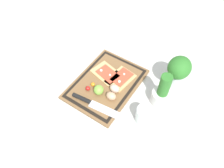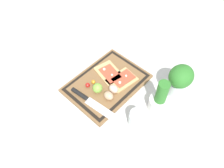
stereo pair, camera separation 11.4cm
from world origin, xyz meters
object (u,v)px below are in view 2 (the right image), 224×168
(pizza_slice_near, at_px, (109,73))
(pizza_slice_far, at_px, (122,80))
(egg_pink, at_px, (114,89))
(sauce_jar, at_px, (136,119))
(cherry_tomato_red, at_px, (88,85))
(herb_glass, at_px, (180,80))
(cherry_tomato_yellow, at_px, (93,82))
(lime, at_px, (97,88))
(herb_pot, at_px, (159,100))
(egg_brown, at_px, (109,96))
(knife, at_px, (87,99))

(pizza_slice_near, height_order, pizza_slice_far, same)
(pizza_slice_far, xyz_separation_m, egg_pink, (0.09, 0.02, 0.02))
(egg_pink, relative_size, sauce_jar, 0.56)
(cherry_tomato_red, distance_m, herb_glass, 0.47)
(cherry_tomato_yellow, bearing_deg, herb_glass, 125.37)
(herb_glass, bearing_deg, sauce_jar, -8.40)
(egg_pink, bearing_deg, herb_glass, 132.22)
(lime, relative_size, herb_pot, 0.26)
(pizza_slice_far, xyz_separation_m, cherry_tomato_yellow, (0.12, -0.10, 0.01))
(pizza_slice_far, xyz_separation_m, egg_brown, (0.13, 0.03, 0.02))
(knife, height_order, herb_pot, herb_pot)
(egg_brown, xyz_separation_m, sauce_jar, (0.01, 0.19, 0.00))
(sauce_jar, bearing_deg, egg_brown, -93.47)
(egg_brown, height_order, sauce_jar, sauce_jar)
(sauce_jar, bearing_deg, cherry_tomato_yellow, -94.49)
(egg_brown, relative_size, herb_pot, 0.27)
(pizza_slice_near, height_order, herb_glass, herb_glass)
(sauce_jar, xyz_separation_m, herb_glass, (-0.27, 0.04, 0.08))
(cherry_tomato_red, height_order, sauce_jar, sauce_jar)
(pizza_slice_far, relative_size, cherry_tomato_red, 6.48)
(pizza_slice_far, relative_size, cherry_tomato_yellow, 7.20)
(lime, bearing_deg, herb_pot, 115.88)
(egg_pink, distance_m, cherry_tomato_red, 0.14)
(herb_glass, bearing_deg, egg_pink, -47.78)
(knife, relative_size, lime, 5.61)
(pizza_slice_near, xyz_separation_m, pizza_slice_far, (-0.01, 0.08, 0.00))
(egg_pink, xyz_separation_m, cherry_tomato_yellow, (0.03, -0.11, -0.01))
(egg_brown, xyz_separation_m, herb_glass, (-0.26, 0.23, 0.08))
(cherry_tomato_red, bearing_deg, lime, 104.57)
(pizza_slice_far, xyz_separation_m, sauce_jar, (0.14, 0.21, 0.02))
(egg_pink, height_order, lime, lime)
(lime, xyz_separation_m, cherry_tomato_yellow, (-0.02, -0.05, -0.01))
(pizza_slice_far, relative_size, sauce_jar, 1.74)
(egg_pink, height_order, cherry_tomato_yellow, egg_pink)
(egg_brown, height_order, cherry_tomato_yellow, egg_brown)
(pizza_slice_near, height_order, egg_brown, egg_brown)
(lime, height_order, sauce_jar, sauce_jar)
(pizza_slice_far, relative_size, herb_pot, 0.82)
(egg_brown, distance_m, lime, 0.07)
(egg_pink, height_order, herb_glass, herb_glass)
(cherry_tomato_red, xyz_separation_m, cherry_tomato_yellow, (-0.04, 0.01, -0.00))
(cherry_tomato_yellow, bearing_deg, pizza_slice_near, 172.50)
(egg_pink, bearing_deg, pizza_slice_near, -125.82)
(lime, distance_m, herb_glass, 0.41)
(lime, distance_m, sauce_jar, 0.26)
(egg_pink, relative_size, cherry_tomato_yellow, 2.32)
(knife, height_order, sauce_jar, sauce_jar)
(cherry_tomato_yellow, bearing_deg, knife, 27.57)
(pizza_slice_far, distance_m, egg_pink, 0.09)
(knife, relative_size, sauce_jar, 3.11)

